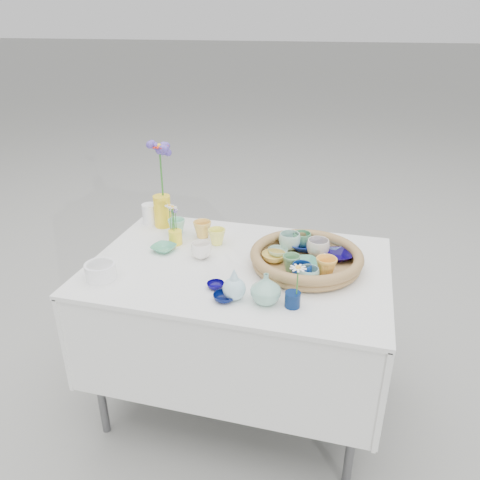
% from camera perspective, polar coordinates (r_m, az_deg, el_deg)
% --- Properties ---
extents(ground, '(80.00, 80.00, 0.00)m').
position_cam_1_polar(ground, '(2.46, -0.13, -18.83)').
color(ground, gray).
extents(display_table, '(1.26, 0.86, 0.77)m').
position_cam_1_polar(display_table, '(2.46, -0.13, -18.83)').
color(display_table, silver).
rests_on(display_table, ground).
extents(wicker_tray, '(0.47, 0.47, 0.08)m').
position_cam_1_polar(wicker_tray, '(1.98, 8.07, -2.26)').
color(wicker_tray, brown).
rests_on(wicker_tray, display_table).
extents(tray_ceramic_0, '(0.16, 0.16, 0.04)m').
position_cam_1_polar(tray_ceramic_0, '(2.11, 8.05, -0.64)').
color(tray_ceramic_0, navy).
rests_on(tray_ceramic_0, wicker_tray).
extents(tray_ceramic_1, '(0.16, 0.16, 0.03)m').
position_cam_1_polar(tray_ceramic_1, '(2.04, 11.68, -1.91)').
color(tray_ceramic_1, '#090042').
rests_on(tray_ceramic_1, wicker_tray).
extents(tray_ceramic_2, '(0.11, 0.11, 0.08)m').
position_cam_1_polar(tray_ceramic_2, '(1.89, 10.45, -3.25)').
color(tray_ceramic_2, '#FAB345').
rests_on(tray_ceramic_2, wicker_tray).
extents(tray_ceramic_3, '(0.16, 0.16, 0.03)m').
position_cam_1_polar(tray_ceramic_3, '(1.95, 7.79, -2.98)').
color(tray_ceramic_3, '#459978').
rests_on(tray_ceramic_3, wicker_tray).
extents(tray_ceramic_4, '(0.08, 0.08, 0.07)m').
position_cam_1_polar(tray_ceramic_4, '(1.91, 6.28, -2.80)').
color(tray_ceramic_4, '#5B9260').
rests_on(tray_ceramic_4, wicker_tray).
extents(tray_ceramic_5, '(0.11, 0.11, 0.03)m').
position_cam_1_polar(tray_ceramic_5, '(2.04, 4.63, -1.46)').
color(tray_ceramic_5, '#9AC5B4').
rests_on(tray_ceramic_5, wicker_tray).
extents(tray_ceramic_6, '(0.12, 0.12, 0.08)m').
position_cam_1_polar(tray_ceramic_6, '(2.09, 6.06, -0.16)').
color(tray_ceramic_6, '#9FC9B6').
rests_on(tray_ceramic_6, wicker_tray).
extents(tray_ceramic_7, '(0.12, 0.12, 0.08)m').
position_cam_1_polar(tray_ceramic_7, '(2.04, 9.48, -0.97)').
color(tray_ceramic_7, beige).
rests_on(tray_ceramic_7, wicker_tray).
extents(tray_ceramic_8, '(0.12, 0.12, 0.03)m').
position_cam_1_polar(tray_ceramic_8, '(2.12, 11.13, -0.73)').
color(tray_ceramic_8, '#789ED5').
rests_on(tray_ceramic_8, wicker_tray).
extents(tray_ceramic_9, '(0.09, 0.09, 0.06)m').
position_cam_1_polar(tray_ceramic_9, '(1.86, 7.52, -3.77)').
color(tray_ceramic_9, navy).
rests_on(tray_ceramic_9, wicker_tray).
extents(tray_ceramic_10, '(0.14, 0.14, 0.03)m').
position_cam_1_polar(tray_ceramic_10, '(1.99, 4.15, -2.08)').
color(tray_ceramic_10, gold).
rests_on(tray_ceramic_10, wicker_tray).
extents(tray_ceramic_11, '(0.08, 0.08, 0.06)m').
position_cam_1_polar(tray_ceramic_11, '(1.84, 8.38, -4.28)').
color(tray_ceramic_11, '#81B5AD').
rests_on(tray_ceramic_11, wicker_tray).
extents(tray_ceramic_12, '(0.09, 0.09, 0.07)m').
position_cam_1_polar(tray_ceramic_12, '(2.12, 7.58, 0.06)').
color(tray_ceramic_12, '#529866').
rests_on(tray_ceramic_12, wicker_tray).
extents(loose_ceramic_0, '(0.11, 0.11, 0.08)m').
position_cam_1_polar(loose_ceramic_0, '(2.24, -4.60, 1.31)').
color(loose_ceramic_0, '#EFBA53').
rests_on(loose_ceramic_0, display_table).
extents(loose_ceramic_1, '(0.09, 0.09, 0.08)m').
position_cam_1_polar(loose_ceramic_1, '(2.16, -2.84, 0.41)').
color(loose_ceramic_1, '#F8F460').
rests_on(loose_ceramic_1, display_table).
extents(loose_ceramic_2, '(0.13, 0.13, 0.03)m').
position_cam_1_polar(loose_ceramic_2, '(2.14, -9.29, -0.99)').
color(loose_ceramic_2, '#4EA37D').
rests_on(loose_ceramic_2, display_table).
extents(loose_ceramic_3, '(0.09, 0.09, 0.07)m').
position_cam_1_polar(loose_ceramic_3, '(2.05, -4.74, -1.26)').
color(loose_ceramic_3, white).
rests_on(loose_ceramic_3, display_table).
extents(loose_ceramic_4, '(0.07, 0.07, 0.02)m').
position_cam_1_polar(loose_ceramic_4, '(1.83, -2.99, -5.54)').
color(loose_ceramic_4, '#060050').
rests_on(loose_ceramic_4, display_table).
extents(loose_ceramic_5, '(0.10, 0.10, 0.08)m').
position_cam_1_polar(loose_ceramic_5, '(2.29, -7.71, 1.62)').
color(loose_ceramic_5, '#8ED7B4').
rests_on(loose_ceramic_5, display_table).
extents(loose_ceramic_6, '(0.10, 0.10, 0.03)m').
position_cam_1_polar(loose_ceramic_6, '(1.75, -1.94, -6.99)').
color(loose_ceramic_6, '#040E42').
rests_on(loose_ceramic_6, display_table).
extents(fluted_bowl, '(0.16, 0.16, 0.06)m').
position_cam_1_polar(fluted_bowl, '(1.97, -16.62, -3.63)').
color(fluted_bowl, white).
rests_on(fluted_bowl, display_table).
extents(bud_vase_paleblue, '(0.11, 0.11, 0.13)m').
position_cam_1_polar(bud_vase_paleblue, '(1.73, -0.72, -5.30)').
color(bud_vase_paleblue, '#A4CCD8').
rests_on(bud_vase_paleblue, display_table).
extents(bud_vase_seafoam, '(0.12, 0.12, 0.12)m').
position_cam_1_polar(bud_vase_seafoam, '(1.72, 3.16, -5.89)').
color(bud_vase_seafoam, '#7FB6A0').
rests_on(bud_vase_seafoam, display_table).
extents(bud_vase_cobalt, '(0.07, 0.07, 0.06)m').
position_cam_1_polar(bud_vase_cobalt, '(1.72, 6.42, -7.22)').
color(bud_vase_cobalt, '#061B48').
rests_on(bud_vase_cobalt, display_table).
extents(single_daisy, '(0.09, 0.09, 0.13)m').
position_cam_1_polar(single_daisy, '(1.67, 7.01, -4.99)').
color(single_daisy, white).
rests_on(single_daisy, bud_vase_cobalt).
extents(tall_vase_yellow, '(0.11, 0.11, 0.16)m').
position_cam_1_polar(tall_vase_yellow, '(2.37, -9.44, 3.50)').
color(tall_vase_yellow, yellow).
rests_on(tall_vase_yellow, display_table).
extents(gerbera, '(0.10, 0.10, 0.27)m').
position_cam_1_polar(gerbera, '(2.31, -9.63, 8.25)').
color(gerbera, red).
rests_on(gerbera, tall_vase_yellow).
extents(hydrangea, '(0.09, 0.09, 0.32)m').
position_cam_1_polar(hydrangea, '(2.32, -9.55, 8.05)').
color(hydrangea, '#4F3BA1').
rests_on(hydrangea, tall_vase_yellow).
extents(white_pitcher, '(0.12, 0.09, 0.10)m').
position_cam_1_polar(white_pitcher, '(2.42, -10.92, 3.14)').
color(white_pitcher, white).
rests_on(white_pitcher, display_table).
extents(daisy_cup, '(0.08, 0.08, 0.07)m').
position_cam_1_polar(daisy_cup, '(2.19, -7.88, 0.33)').
color(daisy_cup, yellow).
rests_on(daisy_cup, display_table).
extents(daisy_posy, '(0.09, 0.09, 0.13)m').
position_cam_1_polar(daisy_posy, '(2.16, -8.15, 2.84)').
color(daisy_posy, silver).
rests_on(daisy_posy, daisy_cup).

